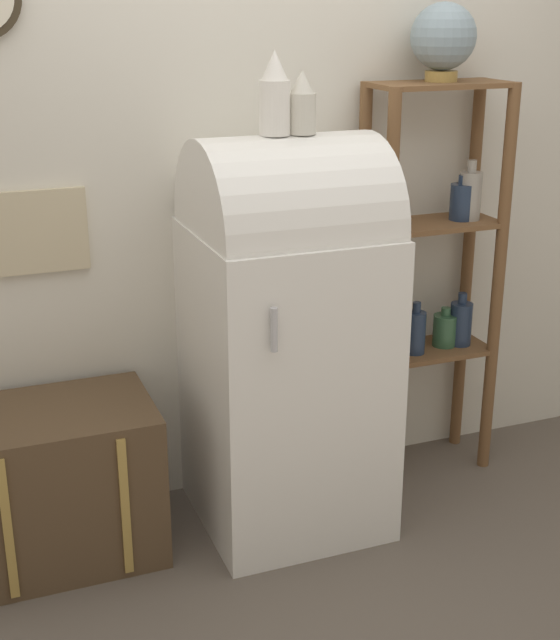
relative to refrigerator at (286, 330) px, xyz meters
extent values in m
plane|color=#60564C|center=(0.00, -0.22, -0.78)|extent=(12.00, 12.00, 0.00)
cube|color=silver|center=(0.00, 0.36, 0.57)|extent=(7.00, 0.05, 2.70)
cube|color=#C6B793|center=(-0.86, 0.32, 0.37)|extent=(0.42, 0.02, 0.30)
cube|color=white|center=(0.00, 0.00, -0.20)|extent=(0.66, 0.67, 1.16)
cylinder|color=white|center=(0.00, 0.00, 0.40)|extent=(0.65, 0.63, 0.63)
cylinder|color=#B7B7BC|center=(-0.18, -0.35, 0.15)|extent=(0.02, 0.02, 0.15)
cube|color=brown|center=(-0.86, 0.05, -0.49)|extent=(0.70, 0.49, 0.58)
cube|color=#AD8942|center=(-1.06, -0.20, -0.49)|extent=(0.03, 0.01, 0.52)
cube|color=#AD8942|center=(-0.67, -0.20, -0.49)|extent=(0.03, 0.01, 0.52)
cylinder|color=brown|center=(0.44, 0.06, 0.04)|extent=(0.05, 0.05, 1.63)
cylinder|color=brown|center=(0.95, 0.06, 0.04)|extent=(0.05, 0.05, 1.63)
cylinder|color=brown|center=(0.44, 0.29, 0.04)|extent=(0.05, 0.05, 1.63)
cylinder|color=brown|center=(0.95, 0.29, 0.04)|extent=(0.05, 0.05, 1.63)
cube|color=brown|center=(0.70, 0.17, -0.24)|extent=(0.54, 0.26, 0.02)
cube|color=brown|center=(0.70, 0.17, 0.30)|extent=(0.54, 0.26, 0.02)
cube|color=brown|center=(0.70, 0.17, 0.84)|extent=(0.54, 0.26, 0.02)
cylinder|color=#335B3D|center=(0.79, 0.17, -0.17)|extent=(0.10, 0.10, 0.13)
cylinder|color=#335B3D|center=(0.79, 0.17, -0.08)|extent=(0.04, 0.04, 0.03)
cylinder|color=#23334C|center=(0.86, 0.16, -0.14)|extent=(0.09, 0.09, 0.18)
cylinder|color=#23334C|center=(0.86, 0.16, -0.03)|extent=(0.04, 0.04, 0.05)
cylinder|color=#23334C|center=(0.63, 0.14, -0.15)|extent=(0.08, 0.08, 0.18)
cylinder|color=#23334C|center=(0.63, 0.14, -0.04)|extent=(0.03, 0.03, 0.04)
cylinder|color=#9E998E|center=(0.85, 0.16, 0.41)|extent=(0.09, 0.09, 0.19)
cylinder|color=#9E998E|center=(0.85, 0.16, 0.53)|extent=(0.04, 0.04, 0.05)
cylinder|color=#23334C|center=(0.82, 0.16, 0.38)|extent=(0.10, 0.10, 0.14)
cylinder|color=#23334C|center=(0.82, 0.16, 0.47)|extent=(0.04, 0.04, 0.04)
cylinder|color=#AD8942|center=(0.71, 0.18, 0.87)|extent=(0.12, 0.12, 0.04)
sphere|color=#7F939E|center=(0.71, 0.18, 1.02)|extent=(0.25, 0.25, 0.25)
cylinder|color=white|center=(-0.04, 0.00, 0.80)|extent=(0.11, 0.11, 0.18)
cone|color=white|center=(-0.04, 0.00, 0.94)|extent=(0.09, 0.09, 0.10)
cylinder|color=beige|center=(0.05, -0.01, 0.78)|extent=(0.10, 0.10, 0.14)
cone|color=beige|center=(0.05, -0.01, 0.89)|extent=(0.08, 0.08, 0.07)
camera|label=1|loc=(-1.13, -2.86, 1.13)|focal=50.00mm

